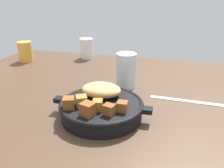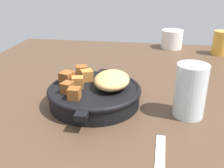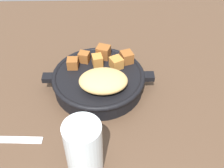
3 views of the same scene
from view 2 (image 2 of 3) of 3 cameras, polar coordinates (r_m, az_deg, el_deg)
The scene contains 5 objects.
ground_plane at distance 61.48cm, azimuth 1.77°, elevation -5.22°, with size 117.54×101.73×2.40cm, color #473323.
cast_iron_skillet at distance 59.53cm, azimuth -3.65°, elevation -1.82°, with size 25.91×21.63×7.54cm.
juice_glass_amber at distance 105.43cm, azimuth 23.08°, elevation 8.43°, with size 6.13×6.13×8.82cm, color gold.
water_glass_tall at distance 55.79cm, azimuth 17.03°, elevation -1.46°, with size 6.56×6.56×11.50cm, color silver.
ceramic_mug_white at distance 108.71cm, azimuth 13.19°, elevation 9.68°, with size 8.47×8.47×7.36cm, color silver.
Camera 2 is at (53.67, 6.26, 28.13)cm, focal length 41.07 mm.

